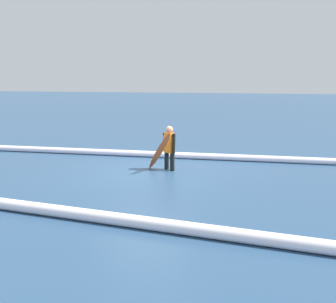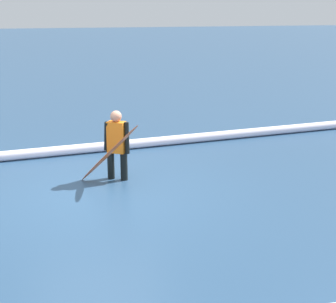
{
  "view_description": "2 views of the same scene",
  "coord_description": "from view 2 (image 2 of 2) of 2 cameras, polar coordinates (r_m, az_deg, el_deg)",
  "views": [
    {
      "loc": [
        -4.44,
        11.88,
        2.76
      ],
      "look_at": [
        -1.03,
        1.02,
        0.88
      ],
      "focal_mm": 46.17,
      "sensor_mm": 36.0,
      "label": 1
    },
    {
      "loc": [
        1.11,
        8.53,
        3.26
      ],
      "look_at": [
        -1.05,
        1.1,
        1.03
      ],
      "focal_mm": 53.14,
      "sensor_mm": 36.0,
      "label": 2
    }
  ],
  "objects": [
    {
      "name": "surfboard",
      "position": [
        9.39,
        -6.83,
        -0.28
      ],
      "size": [
        1.13,
        1.11,
        1.28
      ],
      "color": "#E55926",
      "rests_on": "ground_plane"
    },
    {
      "name": "ground_plane",
      "position": [
        9.2,
        -8.29,
        -4.82
      ],
      "size": [
        161.59,
        161.59,
        0.0
      ],
      "primitive_type": "plane",
      "color": "navy"
    },
    {
      "name": "surfer",
      "position": [
        9.7,
        -5.9,
        1.09
      ],
      "size": [
        0.45,
        0.43,
        1.38
      ],
      "rotation": [
        0.0,
        0.0,
        5.69
      ],
      "color": "black",
      "rests_on": "ground_plane"
    }
  ]
}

